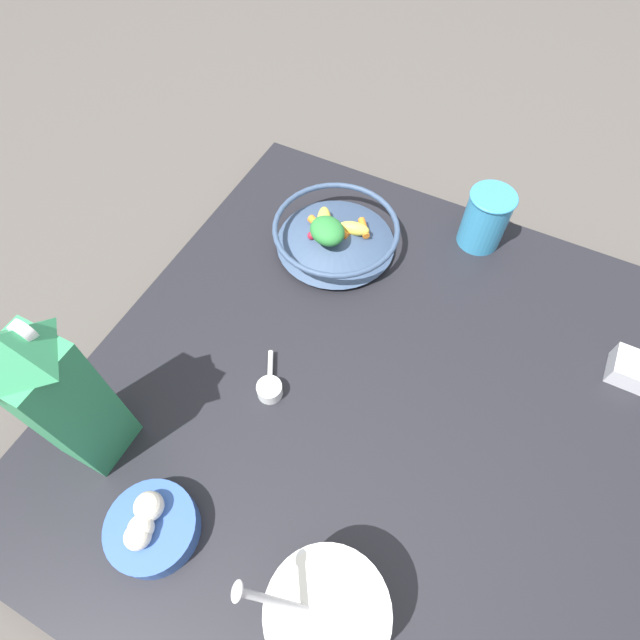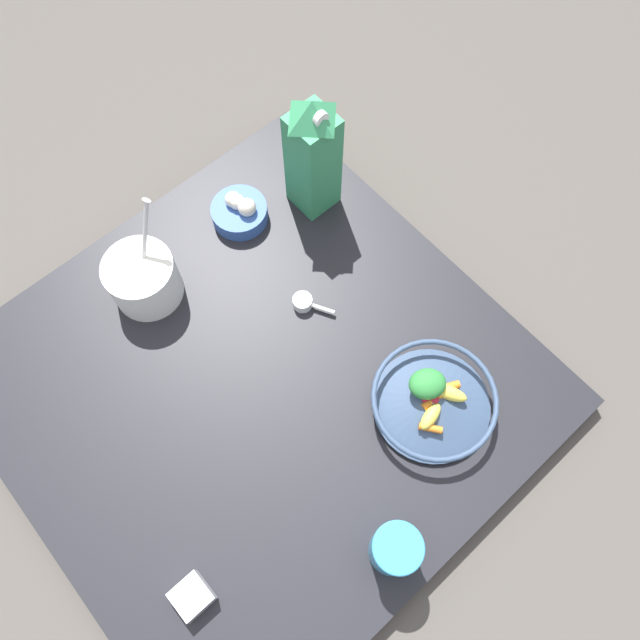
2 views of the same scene
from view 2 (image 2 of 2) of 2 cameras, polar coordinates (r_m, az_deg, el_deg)
The scene contains 9 objects.
ground_plane at distance 1.22m, azimuth -5.45°, elevation -6.09°, with size 6.00×6.00×0.00m, color #4C4742.
countertop at distance 1.20m, azimuth -5.53°, elevation -5.80°, with size 0.91×0.91×0.04m.
fruit_bowl at distance 1.15m, azimuth 10.31°, elevation -7.24°, with size 0.23×0.23×0.08m.
milk_carton at distance 1.24m, azimuth -0.65°, elevation 14.86°, with size 0.08×0.08×0.29m.
yogurt_tub at distance 1.24m, azimuth -15.90°, elevation 3.74°, with size 0.15×0.14×0.22m.
drinking_cup at distance 1.07m, azimuth 6.86°, elevation -20.12°, with size 0.08×0.08×0.11m.
spice_jar at distance 1.12m, azimuth -11.60°, elevation -23.50°, with size 0.06×0.06×0.04m.
measuring_scoop at distance 1.22m, azimuth -1.46°, elevation 1.61°, with size 0.05×0.08×0.02m.
garlic_bowl at distance 1.32m, azimuth -7.36°, elevation 9.86°, with size 0.12×0.12×0.07m.
Camera 2 is at (-0.15, -0.34, 1.16)m, focal length 35.00 mm.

